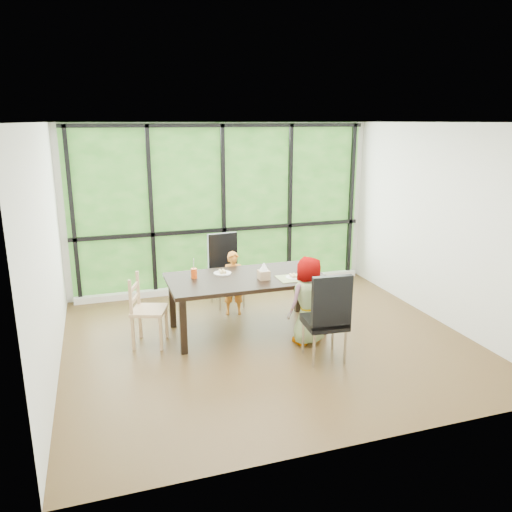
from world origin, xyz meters
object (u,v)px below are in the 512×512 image
(plate_far, at_px, (222,273))
(child_toddler, at_px, (234,283))
(chair_interior_leather, at_px, (325,316))
(child_older, at_px, (307,301))
(orange_cup, at_px, (194,273))
(green_cup, at_px, (313,274))
(plate_near, at_px, (294,277))
(tissue_box, at_px, (264,275))
(chair_end_beech, at_px, (149,310))
(chair_window_leather, at_px, (227,271))
(dining_table, at_px, (246,304))
(white_mug, at_px, (311,267))

(plate_far, bearing_deg, child_toddler, 56.96)
(chair_interior_leather, height_order, child_older, child_older)
(child_older, bearing_deg, chair_interior_leather, 76.25)
(orange_cup, distance_m, green_cup, 1.54)
(chair_interior_leather, bearing_deg, plate_near, -81.84)
(plate_near, xyz_separation_m, tissue_box, (-0.39, 0.06, 0.05))
(chair_end_beech, height_order, plate_far, chair_end_beech)
(chair_end_beech, bearing_deg, plate_near, -76.93)
(child_toddler, distance_m, tissue_box, 0.89)
(plate_far, xyz_separation_m, orange_cup, (-0.40, -0.07, 0.06))
(chair_interior_leather, height_order, plate_near, chair_interior_leather)
(plate_near, bearing_deg, chair_window_leather, 114.76)
(dining_table, relative_size, orange_cup, 15.92)
(tissue_box, bearing_deg, green_cup, -14.09)
(green_cup, xyz_separation_m, white_mug, (0.13, 0.35, -0.01))
(dining_table, height_order, chair_end_beech, chair_end_beech)
(dining_table, bearing_deg, chair_interior_leather, -59.71)
(child_older, relative_size, white_mug, 12.28)
(dining_table, distance_m, plate_near, 0.72)
(chair_interior_leather, xyz_separation_m, green_cup, (0.18, 0.75, 0.27))
(dining_table, relative_size, chair_interior_leather, 1.89)
(dining_table, xyz_separation_m, plate_near, (0.57, -0.22, 0.38))
(tissue_box, bearing_deg, orange_cup, 158.77)
(child_toddler, bearing_deg, green_cup, -35.80)
(chair_interior_leather, distance_m, child_toddler, 1.81)
(plate_near, xyz_separation_m, white_mug, (0.36, 0.25, 0.04))
(child_toddler, xyz_separation_m, plate_near, (0.57, -0.86, 0.29))
(plate_near, bearing_deg, tissue_box, 171.35)
(plate_near, bearing_deg, child_older, -85.50)
(child_older, distance_m, plate_far, 1.21)
(orange_cup, xyz_separation_m, tissue_box, (0.84, -0.33, -0.01))
(child_toddler, bearing_deg, plate_near, -42.12)
(chair_end_beech, distance_m, orange_cup, 0.74)
(child_older, bearing_deg, child_toddler, -80.24)
(child_older, relative_size, green_cup, 9.65)
(orange_cup, bearing_deg, chair_interior_leather, -43.81)
(green_cup, bearing_deg, chair_window_leather, 120.97)
(green_cup, bearing_deg, plate_far, 152.55)
(child_toddler, bearing_deg, tissue_box, -62.79)
(chair_interior_leather, xyz_separation_m, chair_end_beech, (-1.89, 1.03, -0.09))
(white_mug, bearing_deg, orange_cup, 175.27)
(chair_interior_leather, bearing_deg, white_mug, -101.20)
(chair_window_leather, xyz_separation_m, chair_end_beech, (-1.27, -1.04, -0.09))
(chair_interior_leather, distance_m, orange_cup, 1.80)
(plate_far, bearing_deg, orange_cup, -169.89)
(child_toddler, height_order, orange_cup, child_toddler)
(dining_table, bearing_deg, plate_near, -21.40)
(dining_table, distance_m, plate_far, 0.52)
(dining_table, relative_size, green_cup, 17.55)
(chair_end_beech, xyz_separation_m, plate_near, (1.84, -0.19, 0.31))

